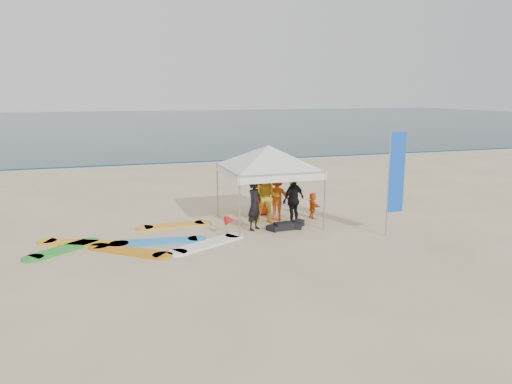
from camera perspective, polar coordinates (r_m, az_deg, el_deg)
The scene contains 14 objects.
ground at distance 13.16m, azimuth 1.89°, elevation -7.38°, with size 120.00×120.00×0.00m, color beige.
ocean at distance 71.95m, azimuth -14.75°, elevation 7.69°, with size 160.00×84.00×0.08m, color #0C2633.
shoreline_foam at distance 30.50m, azimuth -9.84°, elevation 3.26°, with size 160.00×1.20×0.01m, color silver.
person_black_a at distance 15.43m, azimuth -0.16°, elevation -1.46°, with size 0.58×0.38×1.60m, color black.
person_yellow at distance 16.17m, azimuth 1.21°, elevation -0.61°, with size 0.84×0.66×1.74m, color gold.
person_orange_a at distance 16.64m, azimuth 2.44°, elevation -0.56°, with size 1.02×0.59×1.58m, color #DB5213.
person_black_b at distance 16.11m, azimuth 4.30°, elevation -0.90°, with size 0.95×0.40×1.62m, color black.
person_orange_b at distance 17.36m, azimuth 0.78°, elevation -0.03°, with size 0.77×0.50×1.58m, color red.
person_seated at distance 17.03m, azimuth 6.50°, elevation -1.54°, with size 0.82×0.26×0.88m, color #E15D14.
canopy_tent at distance 16.01m, azimuth 1.43°, elevation 5.33°, with size 3.87×3.87×2.92m.
feather_flag at distance 15.17m, azimuth 15.69°, elevation 2.00°, with size 0.54×0.04×3.18m.
marker_pennant at distance 14.80m, azimuth -3.01°, elevation -3.25°, with size 0.28×0.28×0.64m.
gear_pile at distance 15.70m, azimuth 3.47°, elevation -3.90°, with size 1.36×0.70×0.22m.
surfboard_spread at distance 14.62m, azimuth -13.30°, elevation -5.60°, with size 5.75×3.41×0.07m.
Camera 1 is at (-4.26, -11.70, 4.23)m, focal length 35.00 mm.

